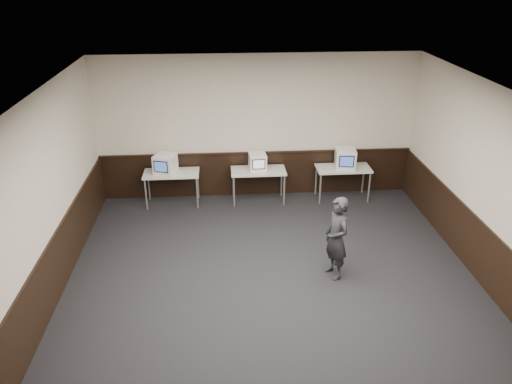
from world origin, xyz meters
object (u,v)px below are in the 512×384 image
at_px(desk_left, 171,175).
at_px(emac_left, 165,164).
at_px(person, 336,238).
at_px(desk_center, 258,173).
at_px(desk_right, 343,171).
at_px(emac_center, 258,162).
at_px(emac_right, 345,159).

distance_m(desk_left, emac_left, 0.31).
relative_size(desk_left, person, 0.82).
bearing_deg(desk_center, person, -70.55).
distance_m(desk_right, emac_center, 1.93).
relative_size(emac_center, person, 0.29).
bearing_deg(desk_right, desk_left, 180.00).
bearing_deg(desk_left, emac_left, -169.28).
distance_m(desk_right, emac_right, 0.29).
xyz_separation_m(desk_center, desk_right, (1.90, 0.00, 0.00)).
relative_size(emac_center, emac_right, 0.81).
height_order(desk_center, desk_right, same).
bearing_deg(emac_center, emac_left, 177.91).
distance_m(desk_left, person, 4.24).
distance_m(desk_left, desk_center, 1.90).
distance_m(emac_left, emac_right, 3.94).
xyz_separation_m(desk_left, desk_right, (3.80, 0.00, 0.00)).
height_order(desk_center, person, person).
height_order(desk_left, emac_center, emac_center).
bearing_deg(emac_center, person, -73.85).
relative_size(desk_center, emac_left, 2.16).
distance_m(desk_left, emac_center, 1.90).
bearing_deg(emac_right, desk_left, -172.79).
bearing_deg(desk_right, emac_right, -29.38).
distance_m(desk_center, emac_right, 1.95).
height_order(emac_left, emac_center, emac_left).
xyz_separation_m(desk_left, desk_center, (1.90, 0.00, 0.00)).
relative_size(emac_left, emac_center, 1.32).
bearing_deg(desk_left, person, -45.55).
relative_size(emac_left, emac_right, 1.07).
xyz_separation_m(desk_right, person, (-0.83, -3.03, 0.05)).
bearing_deg(person, emac_right, 145.65).
relative_size(desk_left, emac_right, 2.32).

